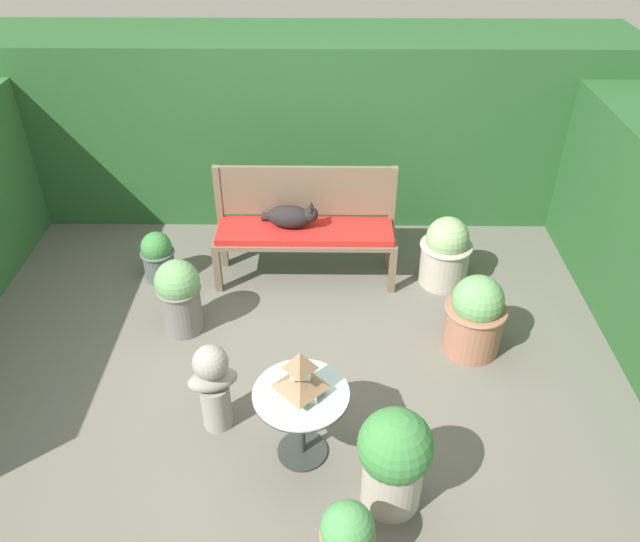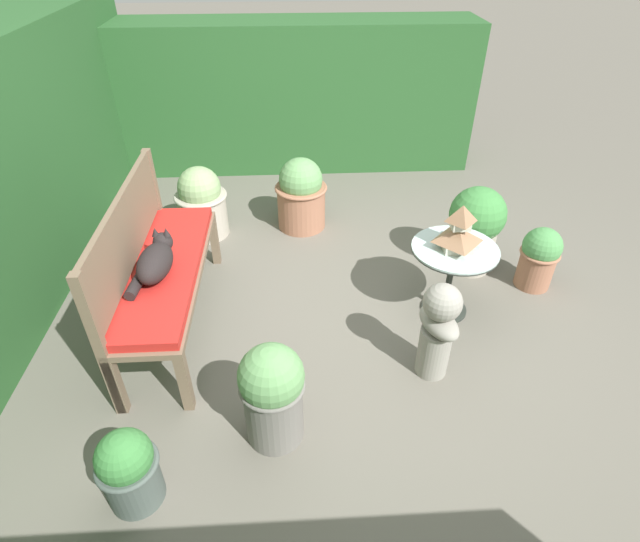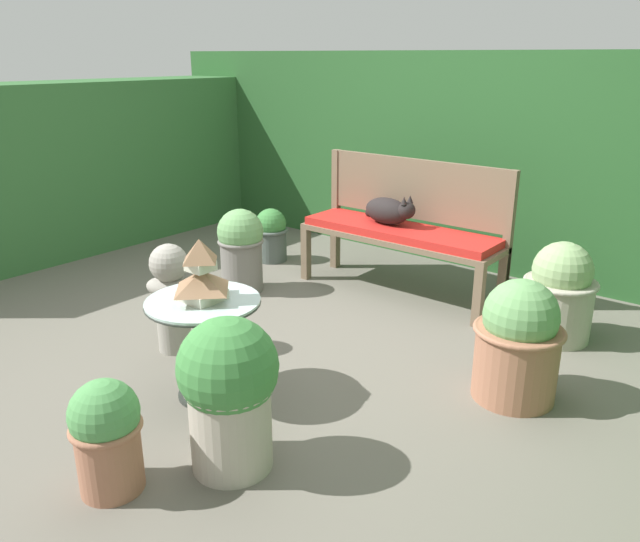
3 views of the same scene
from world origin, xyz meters
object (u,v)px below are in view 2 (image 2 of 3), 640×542
(potted_plant_patio_mid, at_px, (301,195))
(potted_plant_path_edge, at_px, (539,257))
(potted_plant_bench_left, at_px, (202,203))
(potted_plant_bench_right, at_px, (129,469))
(cat, at_px, (155,261))
(patio_table, at_px, (453,262))
(garden_bust, at_px, (438,327))
(garden_bench, at_px, (168,273))
(pagoda_birdhouse, at_px, (459,231))
(potted_plant_hedge_corner, at_px, (475,227))
(potted_plant_table_near, at_px, (272,393))

(potted_plant_patio_mid, bearing_deg, potted_plant_path_edge, -119.52)
(potted_plant_bench_left, xyz_separation_m, potted_plant_bench_right, (-2.50, 0.02, -0.07))
(cat, xyz_separation_m, patio_table, (0.15, -1.94, -0.19))
(patio_table, height_order, potted_plant_patio_mid, potted_plant_patio_mid)
(potted_plant_bench_left, xyz_separation_m, potted_plant_patio_mid, (0.09, -0.87, 0.01))
(garden_bust, bearing_deg, cat, 57.44)
(garden_bench, distance_m, potted_plant_bench_right, 1.30)
(pagoda_birdhouse, xyz_separation_m, potted_plant_bench_left, (1.17, 1.87, -0.37))
(patio_table, xyz_separation_m, potted_plant_patio_mid, (1.26, 1.00, -0.11))
(garden_bench, height_order, cat, cat)
(garden_bench, bearing_deg, potted_plant_hedge_corner, -75.71)
(garden_bench, bearing_deg, garden_bust, -107.92)
(garden_bust, bearing_deg, pagoda_birdhouse, -40.92)
(potted_plant_hedge_corner, bearing_deg, potted_plant_path_edge, -122.94)
(garden_bench, distance_m, potted_plant_path_edge, 2.69)
(garden_bench, relative_size, cat, 3.15)
(cat, bearing_deg, potted_plant_patio_mid, -27.55)
(cat, xyz_separation_m, potted_plant_table_near, (-0.84, -0.73, -0.28))
(potted_plant_table_near, bearing_deg, potted_plant_bench_left, 16.98)
(garden_bench, distance_m, potted_plant_hedge_corner, 2.32)
(potted_plant_table_near, height_order, potted_plant_hedge_corner, potted_plant_hedge_corner)
(cat, height_order, potted_plant_path_edge, cat)
(potted_plant_table_near, bearing_deg, garden_bust, -67.03)
(garden_bust, relative_size, potted_plant_bench_right, 1.45)
(pagoda_birdhouse, relative_size, potted_plant_bench_left, 0.51)
(pagoda_birdhouse, relative_size, garden_bust, 0.48)
(patio_table, relative_size, potted_plant_table_near, 0.92)
(patio_table, height_order, potted_plant_bench_right, patio_table)
(garden_bust, distance_m, potted_plant_path_edge, 1.31)
(potted_plant_bench_left, relative_size, potted_plant_bench_right, 1.37)
(garden_bench, xyz_separation_m, garden_bust, (-0.54, -1.67, -0.08))
(potted_plant_patio_mid, distance_m, potted_plant_bench_right, 2.73)
(garden_bust, xyz_separation_m, potted_plant_hedge_corner, (1.11, -0.57, 0.01))
(garden_bust, height_order, potted_plant_bench_left, garden_bust)
(potted_plant_patio_mid, xyz_separation_m, potted_plant_hedge_corner, (-0.72, -1.34, 0.06))
(potted_plant_hedge_corner, bearing_deg, garden_bench, 104.29)
(garden_bench, xyz_separation_m, potted_plant_table_near, (-0.95, -0.70, -0.11))
(potted_plant_patio_mid, bearing_deg, potted_plant_bench_left, 95.64)
(cat, bearing_deg, garden_bench, -6.98)
(garden_bench, xyz_separation_m, potted_plant_bench_left, (1.21, -0.04, -0.14))
(cat, xyz_separation_m, garden_bust, (-0.43, -1.70, -0.25))
(potted_plant_bench_left, relative_size, potted_plant_patio_mid, 0.97)
(garden_bench, height_order, patio_table, patio_table)
(garden_bust, distance_m, potted_plant_table_near, 1.06)
(cat, bearing_deg, potted_plant_table_near, -133.21)
(patio_table, bearing_deg, potted_plant_hedge_corner, -31.84)
(potted_plant_bench_right, bearing_deg, potted_plant_patio_mid, -18.97)
(patio_table, relative_size, pagoda_birdhouse, 1.83)
(garden_bench, bearing_deg, cat, 167.05)
(potted_plant_path_edge, distance_m, potted_plant_table_near, 2.34)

